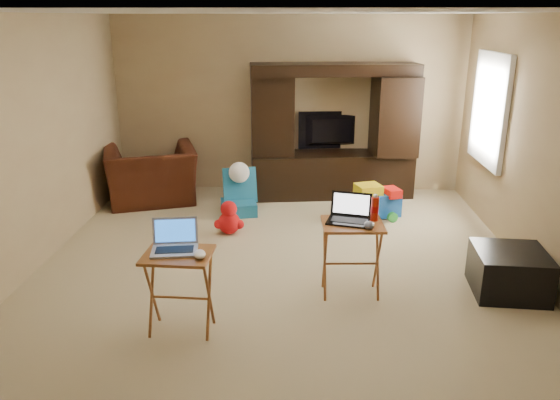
{
  "coord_description": "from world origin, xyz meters",
  "views": [
    {
      "loc": [
        0.2,
        -5.13,
        2.47
      ],
      "look_at": [
        0.0,
        -0.2,
        0.8
      ],
      "focal_mm": 35.0,
      "sensor_mm": 36.0,
      "label": 1
    }
  ],
  "objects_px": {
    "plush_toy": "(229,217)",
    "television": "(332,131)",
    "push_toy": "(376,201)",
    "mouse_right": "(369,225)",
    "child_rocker": "(238,192)",
    "water_bottle": "(375,209)",
    "tray_table_right": "(351,259)",
    "laptop_right": "(349,210)",
    "mouse_left": "(200,254)",
    "laptop_left": "(174,238)",
    "ottoman": "(509,272)",
    "tray_table_left": "(180,293)",
    "recliner": "(151,175)",
    "entertainment_center": "(333,132)"
  },
  "relations": [
    {
      "from": "ottoman",
      "to": "mouse_right",
      "type": "distance_m",
      "value": 1.47
    },
    {
      "from": "recliner",
      "to": "tray_table_right",
      "type": "distance_m",
      "value": 3.62
    },
    {
      "from": "mouse_right",
      "to": "television",
      "type": "bearing_deg",
      "value": 92.9
    },
    {
      "from": "television",
      "to": "mouse_left",
      "type": "distance_m",
      "value": 4.15
    },
    {
      "from": "recliner",
      "to": "mouse_right",
      "type": "relative_size",
      "value": 8.28
    },
    {
      "from": "child_rocker",
      "to": "laptop_left",
      "type": "bearing_deg",
      "value": -106.9
    },
    {
      "from": "television",
      "to": "laptop_right",
      "type": "height_order",
      "value": "television"
    },
    {
      "from": "tray_table_left",
      "to": "water_bottle",
      "type": "relative_size",
      "value": 3.18
    },
    {
      "from": "laptop_right",
      "to": "child_rocker",
      "type": "bearing_deg",
      "value": 134.12
    },
    {
      "from": "recliner",
      "to": "push_toy",
      "type": "xyz_separation_m",
      "value": [
        3.04,
        -0.51,
        -0.16
      ]
    },
    {
      "from": "child_rocker",
      "to": "water_bottle",
      "type": "relative_size",
      "value": 2.7
    },
    {
      "from": "ottoman",
      "to": "recliner",
      "type": "bearing_deg",
      "value": 148.34
    },
    {
      "from": "television",
      "to": "laptop_left",
      "type": "distance_m",
      "value": 4.12
    },
    {
      "from": "child_rocker",
      "to": "push_toy",
      "type": "xyz_separation_m",
      "value": [
        1.78,
        -0.07,
        -0.07
      ]
    },
    {
      "from": "recliner",
      "to": "entertainment_center",
      "type": "bearing_deg",
      "value": 170.71
    },
    {
      "from": "television",
      "to": "push_toy",
      "type": "height_order",
      "value": "television"
    },
    {
      "from": "mouse_right",
      "to": "ottoman",
      "type": "bearing_deg",
      "value": 9.06
    },
    {
      "from": "laptop_right",
      "to": "mouse_left",
      "type": "height_order",
      "value": "laptop_right"
    },
    {
      "from": "mouse_left",
      "to": "tray_table_right",
      "type": "bearing_deg",
      "value": 31.4
    },
    {
      "from": "plush_toy",
      "to": "tray_table_right",
      "type": "distance_m",
      "value": 1.96
    },
    {
      "from": "entertainment_center",
      "to": "plush_toy",
      "type": "distance_m",
      "value": 2.13
    },
    {
      "from": "entertainment_center",
      "to": "water_bottle",
      "type": "distance_m",
      "value": 2.91
    },
    {
      "from": "tray_table_right",
      "to": "water_bottle",
      "type": "distance_m",
      "value": 0.51
    },
    {
      "from": "ottoman",
      "to": "mouse_right",
      "type": "xyz_separation_m",
      "value": [
        -1.35,
        -0.22,
        0.53
      ]
    },
    {
      "from": "plush_toy",
      "to": "water_bottle",
      "type": "distance_m",
      "value": 2.13
    },
    {
      "from": "tray_table_left",
      "to": "push_toy",
      "type": "bearing_deg",
      "value": 58.16
    },
    {
      "from": "television",
      "to": "child_rocker",
      "type": "distance_m",
      "value": 1.75
    },
    {
      "from": "water_bottle",
      "to": "tray_table_right",
      "type": "bearing_deg",
      "value": -158.2
    },
    {
      "from": "laptop_right",
      "to": "water_bottle",
      "type": "distance_m",
      "value": 0.25
    },
    {
      "from": "television",
      "to": "recliner",
      "type": "height_order",
      "value": "television"
    },
    {
      "from": "child_rocker",
      "to": "ottoman",
      "type": "bearing_deg",
      "value": -49.66
    },
    {
      "from": "television",
      "to": "mouse_right",
      "type": "relative_size",
      "value": 6.59
    },
    {
      "from": "laptop_left",
      "to": "water_bottle",
      "type": "relative_size",
      "value": 1.66
    },
    {
      "from": "recliner",
      "to": "laptop_left",
      "type": "xyz_separation_m",
      "value": [
        1.08,
        -3.24,
        0.43
      ]
    },
    {
      "from": "push_toy",
      "to": "mouse_right",
      "type": "xyz_separation_m",
      "value": [
        -0.36,
        -2.19,
        0.51
      ]
    },
    {
      "from": "laptop_left",
      "to": "mouse_right",
      "type": "bearing_deg",
      "value": 10.49
    },
    {
      "from": "television",
      "to": "mouse_left",
      "type": "height_order",
      "value": "television"
    },
    {
      "from": "recliner",
      "to": "tray_table_left",
      "type": "distance_m",
      "value": 3.45
    },
    {
      "from": "entertainment_center",
      "to": "ottoman",
      "type": "relative_size",
      "value": 3.56
    },
    {
      "from": "mouse_right",
      "to": "child_rocker",
      "type": "bearing_deg",
      "value": 122.08
    },
    {
      "from": "television",
      "to": "mouse_left",
      "type": "relative_size",
      "value": 6.73
    },
    {
      "from": "television",
      "to": "plush_toy",
      "type": "distance_m",
      "value": 2.28
    },
    {
      "from": "television",
      "to": "plush_toy",
      "type": "xyz_separation_m",
      "value": [
        -1.28,
        -1.76,
        -0.69
      ]
    },
    {
      "from": "television",
      "to": "mouse_right",
      "type": "height_order",
      "value": "television"
    },
    {
      "from": "tray_table_left",
      "to": "laptop_right",
      "type": "relative_size",
      "value": 1.87
    },
    {
      "from": "recliner",
      "to": "ottoman",
      "type": "xyz_separation_m",
      "value": [
        4.02,
        -2.48,
        -0.18
      ]
    },
    {
      "from": "laptop_left",
      "to": "mouse_right",
      "type": "height_order",
      "value": "laptop_left"
    },
    {
      "from": "recliner",
      "to": "plush_toy",
      "type": "xyz_separation_m",
      "value": [
        1.22,
        -1.13,
        -0.18
      ]
    },
    {
      "from": "plush_toy",
      "to": "television",
      "type": "bearing_deg",
      "value": 53.94
    },
    {
      "from": "plush_toy",
      "to": "ottoman",
      "type": "xyz_separation_m",
      "value": [
        2.8,
        -1.35,
        0.0
      ]
    }
  ]
}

